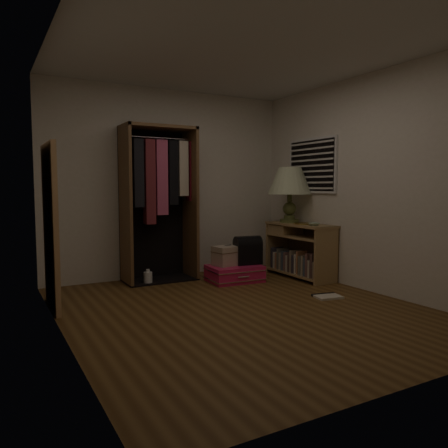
{
  "coord_description": "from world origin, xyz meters",
  "views": [
    {
      "loc": [
        -2.3,
        -3.75,
        1.26
      ],
      "look_at": [
        0.3,
        0.95,
        0.8
      ],
      "focal_mm": 35.0,
      "sensor_mm": 36.0,
      "label": 1
    }
  ],
  "objects_px": {
    "table_lamp": "(290,182)",
    "train_case": "(228,255)",
    "white_jug": "(148,278)",
    "console_bookshelf": "(298,249)",
    "floor_mirror": "(51,227)",
    "open_wardrobe": "(160,190)",
    "pink_suitcase": "(235,273)",
    "black_bag": "(248,250)"
  },
  "relations": [
    {
      "from": "train_case",
      "to": "open_wardrobe",
      "type": "bearing_deg",
      "value": 136.79
    },
    {
      "from": "console_bookshelf",
      "to": "white_jug",
      "type": "bearing_deg",
      "value": 164.5
    },
    {
      "from": "black_bag",
      "to": "white_jug",
      "type": "height_order",
      "value": "black_bag"
    },
    {
      "from": "floor_mirror",
      "to": "train_case",
      "type": "height_order",
      "value": "floor_mirror"
    },
    {
      "from": "pink_suitcase",
      "to": "black_bag",
      "type": "distance_m",
      "value": 0.37
    },
    {
      "from": "black_bag",
      "to": "white_jug",
      "type": "xyz_separation_m",
      "value": [
        -1.28,
        0.39,
        -0.33
      ]
    },
    {
      "from": "pink_suitcase",
      "to": "train_case",
      "type": "relative_size",
      "value": 1.75
    },
    {
      "from": "table_lamp",
      "to": "train_case",
      "type": "bearing_deg",
      "value": 179.26
    },
    {
      "from": "train_case",
      "to": "floor_mirror",
      "type": "bearing_deg",
      "value": 177.19
    },
    {
      "from": "train_case",
      "to": "table_lamp",
      "type": "relative_size",
      "value": 0.53
    },
    {
      "from": "console_bookshelf",
      "to": "white_jug",
      "type": "relative_size",
      "value": 5.72
    },
    {
      "from": "black_bag",
      "to": "floor_mirror",
      "type": "bearing_deg",
      "value": -166.51
    },
    {
      "from": "pink_suitcase",
      "to": "black_bag",
      "type": "bearing_deg",
      "value": 6.92
    },
    {
      "from": "console_bookshelf",
      "to": "train_case",
      "type": "height_order",
      "value": "console_bookshelf"
    },
    {
      "from": "console_bookshelf",
      "to": "black_bag",
      "type": "bearing_deg",
      "value": 167.12
    },
    {
      "from": "open_wardrobe",
      "to": "white_jug",
      "type": "height_order",
      "value": "open_wardrobe"
    },
    {
      "from": "pink_suitcase",
      "to": "train_case",
      "type": "height_order",
      "value": "train_case"
    },
    {
      "from": "pink_suitcase",
      "to": "black_bag",
      "type": "height_order",
      "value": "black_bag"
    },
    {
      "from": "open_wardrobe",
      "to": "table_lamp",
      "type": "height_order",
      "value": "open_wardrobe"
    },
    {
      "from": "console_bookshelf",
      "to": "train_case",
      "type": "xyz_separation_m",
      "value": [
        -1.0,
        0.22,
        -0.05
      ]
    },
    {
      "from": "pink_suitcase",
      "to": "white_jug",
      "type": "relative_size",
      "value": 3.76
    },
    {
      "from": "white_jug",
      "to": "black_bag",
      "type": "bearing_deg",
      "value": -16.96
    },
    {
      "from": "console_bookshelf",
      "to": "floor_mirror",
      "type": "bearing_deg",
      "value": -179.21
    },
    {
      "from": "open_wardrobe",
      "to": "white_jug",
      "type": "distance_m",
      "value": 1.17
    },
    {
      "from": "floor_mirror",
      "to": "pink_suitcase",
      "type": "xyz_separation_m",
      "value": [
        2.3,
        0.2,
        -0.74
      ]
    },
    {
      "from": "floor_mirror",
      "to": "train_case",
      "type": "relative_size",
      "value": 4.05
    },
    {
      "from": "white_jug",
      "to": "console_bookshelf",
      "type": "bearing_deg",
      "value": -15.5
    },
    {
      "from": "train_case",
      "to": "white_jug",
      "type": "distance_m",
      "value": 1.09
    },
    {
      "from": "pink_suitcase",
      "to": "white_jug",
      "type": "height_order",
      "value": "pink_suitcase"
    },
    {
      "from": "console_bookshelf",
      "to": "pink_suitcase",
      "type": "height_order",
      "value": "console_bookshelf"
    },
    {
      "from": "open_wardrobe",
      "to": "train_case",
      "type": "distance_m",
      "value": 1.26
    },
    {
      "from": "floor_mirror",
      "to": "black_bag",
      "type": "height_order",
      "value": "floor_mirror"
    },
    {
      "from": "floor_mirror",
      "to": "train_case",
      "type": "bearing_deg",
      "value": 6.78
    },
    {
      "from": "open_wardrobe",
      "to": "floor_mirror",
      "type": "height_order",
      "value": "open_wardrobe"
    },
    {
      "from": "floor_mirror",
      "to": "white_jug",
      "type": "xyz_separation_m",
      "value": [
        1.24,
        0.6,
        -0.77
      ]
    },
    {
      "from": "train_case",
      "to": "black_bag",
      "type": "bearing_deg",
      "value": -20.77
    },
    {
      "from": "pink_suitcase",
      "to": "black_bag",
      "type": "xyz_separation_m",
      "value": [
        0.21,
        0.01,
        0.3
      ]
    },
    {
      "from": "console_bookshelf",
      "to": "white_jug",
      "type": "distance_m",
      "value": 2.1
    },
    {
      "from": "open_wardrobe",
      "to": "pink_suitcase",
      "type": "relative_size",
      "value": 2.79
    },
    {
      "from": "console_bookshelf",
      "to": "black_bag",
      "type": "distance_m",
      "value": 0.74
    },
    {
      "from": "open_wardrobe",
      "to": "black_bag",
      "type": "relative_size",
      "value": 5.36
    },
    {
      "from": "train_case",
      "to": "table_lamp",
      "type": "height_order",
      "value": "table_lamp"
    }
  ]
}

